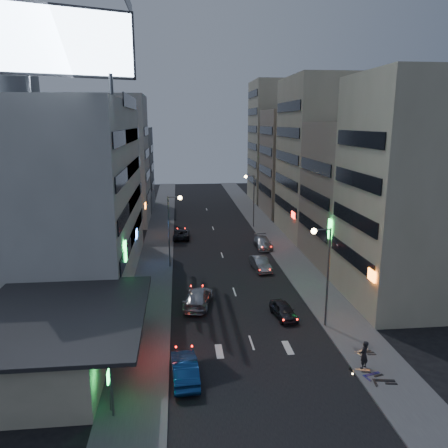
{
  "coord_description": "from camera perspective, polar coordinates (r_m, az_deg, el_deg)",
  "views": [
    {
      "loc": [
        -5.09,
        -25.12,
        15.95
      ],
      "look_at": [
        -0.71,
        16.92,
        6.06
      ],
      "focal_mm": 35.0,
      "sensor_mm": 36.0,
      "label": 1
    }
  ],
  "objects": [
    {
      "name": "ground",
      "position": [
        30.19,
        4.93,
        -18.79
      ],
      "size": [
        180.0,
        180.0,
        0.0
      ],
      "primitive_type": "plane",
      "color": "black",
      "rests_on": "ground"
    },
    {
      "name": "sidewalk_left",
      "position": [
        57.44,
        -8.63,
        -3.05
      ],
      "size": [
        4.0,
        120.0,
        0.12
      ],
      "primitive_type": "cube",
      "color": "#4C4C4F",
      "rests_on": "ground"
    },
    {
      "name": "sidewalk_right",
      "position": [
        58.84,
        7.14,
        -2.61
      ],
      "size": [
        4.0,
        120.0,
        0.12
      ],
      "primitive_type": "cube",
      "color": "#4C4C4F",
      "rests_on": "ground"
    },
    {
      "name": "food_court",
      "position": [
        31.75,
        -22.06,
        -13.97
      ],
      "size": [
        11.0,
        13.0,
        3.88
      ],
      "color": "#BBB093",
      "rests_on": "ground"
    },
    {
      "name": "white_building",
      "position": [
        47.18,
        -20.55,
        3.85
      ],
      "size": [
        14.0,
        24.0,
        18.0
      ],
      "primitive_type": "cube",
      "color": "beige",
      "rests_on": "ground"
    },
    {
      "name": "shophouse_near",
      "position": [
        41.33,
        23.27,
        3.81
      ],
      "size": [
        10.0,
        11.0,
        20.0
      ],
      "primitive_type": "cube",
      "color": "#BBB093",
      "rests_on": "ground"
    },
    {
      "name": "shophouse_mid",
      "position": [
        52.03,
        17.48,
        3.77
      ],
      "size": [
        11.0,
        12.0,
        16.0
      ],
      "primitive_type": "cube",
      "color": "gray",
      "rests_on": "ground"
    },
    {
      "name": "shophouse_far",
      "position": [
        63.58,
        12.62,
        8.39
      ],
      "size": [
        10.0,
        14.0,
        22.0
      ],
      "primitive_type": "cube",
      "color": "#BBB093",
      "rests_on": "ground"
    },
    {
      "name": "far_left_a",
      "position": [
        71.14,
        -14.49,
        7.95
      ],
      "size": [
        11.0,
        10.0,
        20.0
      ],
      "primitive_type": "cube",
      "color": "beige",
      "rests_on": "ground"
    },
    {
      "name": "far_left_b",
      "position": [
        84.26,
        -13.47,
        7.05
      ],
      "size": [
        12.0,
        10.0,
        15.0
      ],
      "primitive_type": "cube",
      "color": "gray",
      "rests_on": "ground"
    },
    {
      "name": "far_right_a",
      "position": [
        78.2,
        9.43,
        7.89
      ],
      "size": [
        11.0,
        12.0,
        18.0
      ],
      "primitive_type": "cube",
      "color": "gray",
      "rests_on": "ground"
    },
    {
      "name": "far_right_b",
      "position": [
        91.67,
        7.48,
        10.59
      ],
      "size": [
        12.0,
        12.0,
        24.0
      ],
      "primitive_type": "cube",
      "color": "#BBB093",
      "rests_on": "ground"
    },
    {
      "name": "billboard",
      "position": [
        36.42,
        -19.83,
        21.46
      ],
      "size": [
        9.52,
        3.75,
        6.2
      ],
      "rotation": [
        0.0,
        0.0,
        0.35
      ],
      "color": "#595B60",
      "rests_on": "white_building"
    },
    {
      "name": "street_lamp_right_near",
      "position": [
        34.66,
        12.9,
        -4.96
      ],
      "size": [
        1.6,
        0.44,
        8.02
      ],
      "color": "#595B60",
      "rests_on": "sidewalk_right"
    },
    {
      "name": "street_lamp_left",
      "position": [
        48.3,
        -6.77,
        0.41
      ],
      "size": [
        1.6,
        0.44,
        8.02
      ],
      "color": "#595B60",
      "rests_on": "sidewalk_left"
    },
    {
      "name": "street_lamp_right_far",
      "position": [
        66.88,
        3.59,
        4.03
      ],
      "size": [
        1.6,
        0.44,
        8.02
      ],
      "color": "#595B60",
      "rests_on": "sidewalk_right"
    },
    {
      "name": "parked_car_right_near",
      "position": [
        37.43,
        7.78,
        -11.11
      ],
      "size": [
        1.99,
        3.9,
        1.27
      ],
      "primitive_type": "imported",
      "rotation": [
        0.0,
        0.0,
        0.14
      ],
      "color": "#2B2B31",
      "rests_on": "ground"
    },
    {
      "name": "parked_car_right_mid",
      "position": [
        48.54,
        4.78,
        -5.18
      ],
      "size": [
        1.96,
        4.46,
        1.43
      ],
      "primitive_type": "imported",
      "rotation": [
        0.0,
        0.0,
        0.11
      ],
      "color": "#9C9DA3",
      "rests_on": "ground"
    },
    {
      "name": "parked_car_left",
      "position": [
        61.61,
        -5.6,
        -1.26
      ],
      "size": [
        2.36,
        4.89,
        1.34
      ],
      "primitive_type": "imported",
      "rotation": [
        0.0,
        0.0,
        3.11
      ],
      "color": "#252429",
      "rests_on": "ground"
    },
    {
      "name": "parked_car_right_far",
      "position": [
        56.82,
        5.12,
        -2.45
      ],
      "size": [
        2.01,
        4.87,
        1.41
      ],
      "primitive_type": "imported",
      "rotation": [
        0.0,
        0.0,
        -0.01
      ],
      "color": "#ADB2B6",
      "rests_on": "ground"
    },
    {
      "name": "road_car_blue",
      "position": [
        29.17,
        -5.16,
        -18.3
      ],
      "size": [
        1.88,
        4.64,
        1.5
      ],
      "primitive_type": "imported",
      "rotation": [
        0.0,
        0.0,
        3.21
      ],
      "color": "navy",
      "rests_on": "ground"
    },
    {
      "name": "road_car_silver",
      "position": [
        39.3,
        -3.39,
        -9.57
      ],
      "size": [
        3.22,
        5.68,
        1.55
      ],
      "primitive_type": "imported",
      "rotation": [
        0.0,
        0.0,
        2.94
      ],
      "color": "#A6A8AF",
      "rests_on": "ground"
    },
    {
      "name": "person",
      "position": [
        31.25,
        17.83,
        -15.94
      ],
      "size": [
        0.84,
        0.79,
        1.92
      ],
      "primitive_type": "imported",
      "rotation": [
        0.0,
        0.0,
        3.79
      ],
      "color": "black",
      "rests_on": "sidewalk_right"
    },
    {
      "name": "scooter_black_a",
      "position": [
        30.78,
        21.49,
        -17.45
      ],
      "size": [
        1.01,
        2.12,
        1.24
      ],
      "primitive_type": null,
      "rotation": [
        0.0,
        0.0,
        1.4
      ],
      "color": "black",
      "rests_on": "sidewalk_right"
    },
    {
      "name": "scooter_silver_a",
      "position": [
        31.41,
        18.57,
        -16.81
      ],
      "size": [
        0.97,
        1.71,
        0.99
      ],
      "primitive_type": null,
      "rotation": [
        0.0,
        0.0,
        1.29
      ],
      "color": "#A3A6AA",
      "rests_on": "sidewalk_right"
    },
    {
      "name": "scooter_blue",
      "position": [
        31.36,
        19.56,
        -16.79
      ],
      "size": [
        1.11,
        1.95,
        1.13
      ],
      "primitive_type": null,
      "rotation": [
        0.0,
        0.0,
        1.85
      ],
      "color": "navy",
      "rests_on": "sidewalk_right"
    },
    {
      "name": "scooter_black_b",
      "position": [
        33.62,
        19.05,
        -14.7
      ],
      "size": [
        0.69,
        1.76,
        1.05
      ],
      "primitive_type": null,
      "rotation": [
        0.0,
        0.0,
        1.5
      ],
      "color": "black",
      "rests_on": "sidewalk_right"
    },
    {
      "name": "scooter_silver_b",
      "position": [
        33.92,
        18.16,
        -14.36
      ],
      "size": [
        1.2,
        1.82,
        1.06
      ],
      "primitive_type": null,
      "rotation": [
        0.0,
        0.0,
        1.96
      ],
      "color": "#B9BAC2",
      "rests_on": "sidewalk_right"
    }
  ]
}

